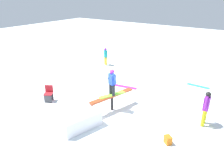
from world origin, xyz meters
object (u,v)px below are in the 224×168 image
loose_snowboard_magenta (125,87)px  bystander_purple (206,107)px  folding_chair (49,94)px  backpack_on_snow (168,140)px  bystander_teal (106,56)px  main_rider_on_rail (112,83)px  rail_feature (112,97)px  loose_snowboard_cyan (198,86)px

loose_snowboard_magenta → bystander_purple: bearing=-27.1°
bystander_purple → folding_chair: (-2.44, 7.56, -0.50)m
folding_chair → backpack_on_snow: (0.24, -6.76, -0.24)m
bystander_purple → loose_snowboard_magenta: bearing=-110.3°
folding_chair → bystander_teal: bearing=67.6°
bystander_teal → loose_snowboard_magenta: size_ratio=0.97×
main_rider_on_rail → backpack_on_snow: (-0.93, -3.35, -1.33)m
main_rider_on_rail → backpack_on_snow: bearing=-81.8°
rail_feature → backpack_on_snow: 3.52m
main_rider_on_rail → folding_chair: bearing=132.7°
bystander_purple → folding_chair: bystander_purple is taller
bystander_teal → backpack_on_snow: 10.45m
rail_feature → loose_snowboard_magenta: size_ratio=1.76×
loose_snowboard_cyan → loose_snowboard_magenta: bearing=37.7°
main_rider_on_rail → loose_snowboard_magenta: (2.85, 0.95, -1.49)m
main_rider_on_rail → loose_snowboard_cyan: main_rider_on_rail is taller
main_rider_on_rail → loose_snowboard_magenta: size_ratio=0.97×
loose_snowboard_magenta → bystander_teal: bearing=132.0°
bystander_purple → bystander_teal: bystander_purple is taller
bystander_teal → loose_snowboard_magenta: (-2.90, -3.71, -0.78)m
rail_feature → bystander_teal: size_ratio=1.82×
bystander_purple → folding_chair: bearing=-75.2°
main_rider_on_rail → bystander_purple: 4.38m
rail_feature → backpack_on_snow: rail_feature is taller
main_rider_on_rail → folding_chair: (-1.17, 3.40, -1.09)m
loose_snowboard_cyan → backpack_on_snow: (-6.54, -0.57, 0.16)m
backpack_on_snow → folding_chair: bearing=41.4°
main_rider_on_rail → bystander_teal: size_ratio=1.00×
bystander_purple → folding_chair: 7.96m
backpack_on_snow → bystander_purple: bearing=-70.6°
rail_feature → loose_snowboard_magenta: 3.08m
rail_feature → bystander_purple: bystander_purple is taller
bystander_teal → rail_feature: bearing=-17.3°
rail_feature → main_rider_on_rail: bearing=0.0°
loose_snowboard_cyan → backpack_on_snow: size_ratio=4.06×
rail_feature → folding_chair: folding_chair is taller
loose_snowboard_magenta → loose_snowboard_cyan: 4.65m
rail_feature → main_rider_on_rail: (0.00, 0.00, 0.80)m
folding_chair → backpack_on_snow: folding_chair is taller
bystander_purple → backpack_on_snow: 2.46m
loose_snowboard_cyan → folding_chair: bearing=48.8°
loose_snowboard_cyan → backpack_on_snow: 6.56m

